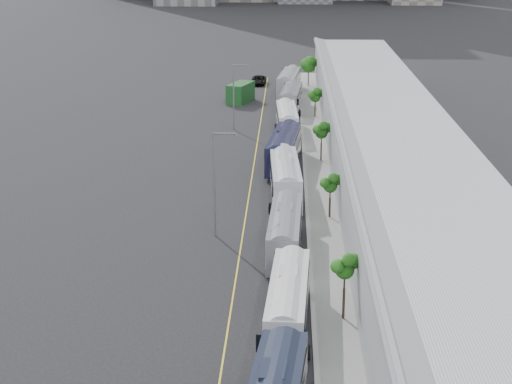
# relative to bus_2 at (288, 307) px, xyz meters

# --- Properties ---
(sidewalk) EXTENTS (10.00, 170.00, 0.12)m
(sidewalk) POSITION_rel_bus_2_xyz_m (6.56, 21.75, -1.43)
(sidewalk) COLOR gray
(sidewalk) RESTS_ON ground
(lane_line) EXTENTS (0.12, 160.00, 0.02)m
(lane_line) POSITION_rel_bus_2_xyz_m (-3.94, 21.75, -1.48)
(lane_line) COLOR gold
(lane_line) RESTS_ON ground
(depot) EXTENTS (12.45, 160.40, 7.20)m
(depot) POSITION_rel_bus_2_xyz_m (10.55, 21.75, 2.02)
(depot) COLOR gray
(depot) RESTS_ON ground
(bus_2) EXTENTS (3.04, 12.20, 3.54)m
(bus_2) POSITION_rel_bus_2_xyz_m (0.00, 0.00, 0.00)
(bus_2) COLOR silver
(bus_2) RESTS_ON ground
(bus_3) EXTENTS (2.91, 12.33, 3.58)m
(bus_3) POSITION_rel_bus_2_xyz_m (-0.29, 13.69, 0.02)
(bus_3) COLOR slate
(bus_3) RESTS_ON ground
(bus_4) EXTENTS (3.31, 13.44, 3.90)m
(bus_4) POSITION_rel_bus_2_xyz_m (-0.37, 28.74, 0.15)
(bus_4) COLOR silver
(bus_4) RESTS_ON ground
(bus_5) EXTENTS (3.98, 13.56, 3.91)m
(bus_5) POSITION_rel_bus_2_xyz_m (-0.59, 40.78, 0.16)
(bus_5) COLOR #161833
(bus_5) RESTS_ON ground
(bus_6) EXTENTS (3.00, 12.19, 3.53)m
(bus_6) POSITION_rel_bus_2_xyz_m (-0.30, 57.12, -0.00)
(bus_6) COLOR white
(bus_6) RESTS_ON ground
(bus_7) EXTENTS (3.42, 12.39, 3.58)m
(bus_7) POSITION_rel_bus_2_xyz_m (0.26, 72.19, 0.02)
(bus_7) COLOR slate
(bus_7) RESTS_ON ground
(bus_8) EXTENTS (3.90, 13.28, 3.82)m
(bus_8) POSITION_rel_bus_2_xyz_m (-0.08, 85.07, 0.12)
(bus_8) COLOR #92959B
(bus_8) RESTS_ON ground
(tree_1) EXTENTS (1.30, 1.30, 4.46)m
(tree_1) POSITION_rel_bus_2_xyz_m (3.71, 1.32, 2.22)
(tree_1) COLOR black
(tree_1) RESTS_ON ground
(tree_2) EXTENTS (1.27, 1.27, 3.90)m
(tree_2) POSITION_rel_bus_2_xyz_m (3.72, 22.73, 1.69)
(tree_2) COLOR black
(tree_2) RESTS_ON ground
(tree_3) EXTENTS (1.44, 1.44, 4.30)m
(tree_3) POSITION_rel_bus_2_xyz_m (3.64, 43.05, 2.02)
(tree_3) COLOR black
(tree_3) RESTS_ON ground
(tree_4) EXTENTS (1.50, 1.50, 3.87)m
(tree_4) POSITION_rel_bus_2_xyz_m (3.61, 67.36, 1.59)
(tree_4) COLOR black
(tree_4) RESTS_ON ground
(tree_5) EXTENTS (2.36, 2.36, 4.95)m
(tree_5) POSITION_rel_bus_2_xyz_m (3.18, 93.20, 2.26)
(tree_5) COLOR black
(tree_5) RESTS_ON ground
(street_lamp_near) EXTENTS (2.04, 0.22, 9.10)m
(street_lamp_near) POSITION_rel_bus_2_xyz_m (-6.11, 17.58, 3.75)
(street_lamp_near) COLOR #59595E
(street_lamp_near) RESTS_ON ground
(street_lamp_far) EXTENTS (2.04, 0.22, 8.65)m
(street_lamp_far) POSITION_rel_bus_2_xyz_m (-7.11, 58.79, 3.52)
(street_lamp_far) COLOR #59595E
(street_lamp_far) RESTS_ON ground
(shipping_container) EXTENTS (4.24, 6.47, 2.96)m
(shipping_container) POSITION_rel_bus_2_xyz_m (-7.48, 78.03, -0.01)
(shipping_container) COLOR #133F18
(shipping_container) RESTS_ON ground
(suv) EXTENTS (2.83, 5.53, 1.49)m
(suv) POSITION_rel_bus_2_xyz_m (-5.36, 94.17, -0.74)
(suv) COLOR black
(suv) RESTS_ON ground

